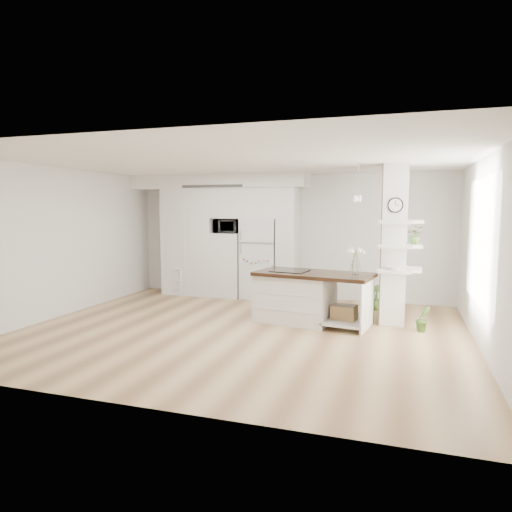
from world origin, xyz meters
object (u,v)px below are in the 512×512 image
at_px(floor_plant_a, 423,319).
at_px(kitchen_island, 301,296).
at_px(bookshelf, 176,282).
at_px(refrigerator, 260,258).

bearing_deg(floor_plant_a, kitchen_island, 179.36).
xyz_separation_m(kitchen_island, bookshelf, (-3.28, 1.64, -0.19)).
height_order(refrigerator, bookshelf, refrigerator).
height_order(refrigerator, kitchen_island, refrigerator).
relative_size(bookshelf, floor_plant_a, 1.46).
height_order(refrigerator, floor_plant_a, refrigerator).
distance_m(bookshelf, floor_plant_a, 5.53).
bearing_deg(bookshelf, refrigerator, 17.85).
distance_m(refrigerator, kitchen_island, 2.29).
distance_m(kitchen_island, floor_plant_a, 2.00).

